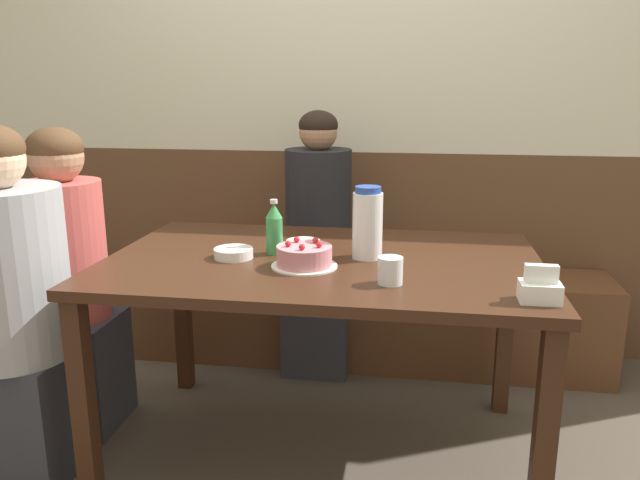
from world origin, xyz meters
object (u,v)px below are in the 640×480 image
(person_grey_tee, at_px, (318,254))
(bench_seat, at_px, (348,314))
(person_pale_blue_shirt, at_px, (11,309))
(bowl_rice_small, at_px, (234,253))
(soju_bottle, at_px, (274,228))
(napkin_holder, at_px, (540,288))
(water_pitcher, at_px, (367,223))
(bowl_soup_white, at_px, (303,246))
(birthday_cake, at_px, (304,257))
(glass_water_tall, at_px, (390,271))
(person_teal_shirt, at_px, (69,291))

(person_grey_tee, bearing_deg, bench_seat, 127.38)
(bench_seat, height_order, person_pale_blue_shirt, person_pale_blue_shirt)
(bench_seat, xyz_separation_m, bowl_rice_small, (-0.30, -0.88, 0.54))
(soju_bottle, bearing_deg, napkin_holder, -24.24)
(soju_bottle, distance_m, napkin_holder, 0.91)
(water_pitcher, height_order, bowl_rice_small, water_pitcher)
(bowl_soup_white, distance_m, person_grey_tee, 0.69)
(birthday_cake, relative_size, bowl_soup_white, 1.78)
(water_pitcher, distance_m, glass_water_tall, 0.30)
(water_pitcher, relative_size, soju_bottle, 1.28)
(napkin_holder, bearing_deg, bowl_rice_small, 162.69)
(person_pale_blue_shirt, height_order, person_grey_tee, person_grey_tee)
(bench_seat, distance_m, birthday_cake, 1.10)
(soju_bottle, relative_size, bowl_rice_small, 1.44)
(napkin_holder, height_order, person_grey_tee, person_grey_tee)
(person_pale_blue_shirt, bearing_deg, napkin_holder, -2.22)
(bench_seat, xyz_separation_m, water_pitcher, (0.15, -0.80, 0.64))
(water_pitcher, distance_m, person_grey_tee, 0.82)
(napkin_holder, height_order, person_pale_blue_shirt, person_pale_blue_shirt)
(water_pitcher, xyz_separation_m, bowl_rice_small, (-0.45, -0.07, -0.10))
(napkin_holder, relative_size, bowl_soup_white, 0.90)
(water_pitcher, bearing_deg, bench_seat, 100.55)
(bowl_soup_white, height_order, person_pale_blue_shirt, person_pale_blue_shirt)
(birthday_cake, distance_m, person_teal_shirt, 1.00)
(birthday_cake, xyz_separation_m, napkin_holder, (0.70, -0.23, 0.00))
(glass_water_tall, xyz_separation_m, person_pale_blue_shirt, (-1.24, -0.03, -0.18))
(bowl_soup_white, bearing_deg, napkin_holder, -29.96)
(water_pitcher, relative_size, glass_water_tall, 3.01)
(person_grey_tee, bearing_deg, soju_bottle, -3.50)
(birthday_cake, xyz_separation_m, water_pitcher, (0.19, 0.14, 0.09))
(bench_seat, xyz_separation_m, bowl_soup_white, (-0.08, -0.75, 0.54))
(bowl_rice_small, xyz_separation_m, person_teal_shirt, (-0.70, 0.11, -0.21))
(bowl_soup_white, bearing_deg, birthday_cake, -78.61)
(glass_water_tall, bearing_deg, birthday_cake, 154.73)
(water_pitcher, xyz_separation_m, glass_water_tall, (0.09, -0.28, -0.08))
(soju_bottle, height_order, bowl_rice_small, soju_bottle)
(bowl_soup_white, bearing_deg, bench_seat, 83.80)
(glass_water_tall, bearing_deg, person_pale_blue_shirt, -178.57)
(bench_seat, bearing_deg, person_grey_tee, -142.62)
(person_pale_blue_shirt, bearing_deg, water_pitcher, 14.97)
(napkin_holder, height_order, bowl_soup_white, napkin_holder)
(bench_seat, bearing_deg, person_pale_blue_shirt, -131.88)
(bowl_soup_white, relative_size, person_teal_shirt, 0.10)
(napkin_holder, bearing_deg, glass_water_tall, 167.01)
(napkin_holder, relative_size, person_pale_blue_shirt, 0.09)
(bench_seat, xyz_separation_m, person_teal_shirt, (-1.00, -0.77, 0.33))
(soju_bottle, distance_m, bowl_rice_small, 0.17)
(person_grey_tee, bearing_deg, bowl_soup_white, 4.39)
(glass_water_tall, relative_size, person_teal_shirt, 0.07)
(bench_seat, xyz_separation_m, person_pale_blue_shirt, (-1.00, -1.11, 0.38))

